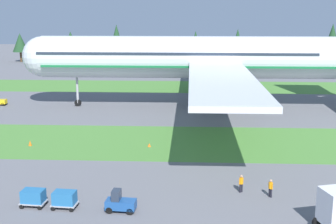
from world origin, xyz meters
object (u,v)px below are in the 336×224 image
object	(u,v)px
cargo_dolly_lead	(64,198)
cargo_dolly_second	(33,197)
airliner	(205,57)
taxiway_marker_0	(149,145)
taxiway_marker_1	(30,143)
ground_crew_marshaller	(271,188)
baggage_tug	(120,203)
ground_crew_loader	(241,183)

from	to	relation	value
cargo_dolly_lead	cargo_dolly_second	bearing A→B (deg)	-90.00
airliner	taxiway_marker_0	distance (m)	27.37
taxiway_marker_0	taxiway_marker_1	bearing A→B (deg)	-178.77
airliner	cargo_dolly_lead	world-z (taller)	airliner
cargo_dolly_lead	ground_crew_marshaller	distance (m)	18.90
baggage_tug	cargo_dolly_lead	distance (m)	5.03
ground_crew_loader	taxiway_marker_0	distance (m)	17.83
airliner	ground_crew_loader	xyz separation A→B (m)	(2.51, -39.37, -8.05)
airliner	ground_crew_marshaller	world-z (taller)	airliner
taxiway_marker_0	cargo_dolly_lead	bearing A→B (deg)	-106.82
ground_crew_marshaller	ground_crew_loader	xyz separation A→B (m)	(-2.62, 1.06, 0.00)
taxiway_marker_0	cargo_dolly_second	bearing A→B (deg)	-114.69
airliner	cargo_dolly_lead	size ratio (longest dim) A/B	34.48
cargo_dolly_second	taxiway_marker_1	xyz separation A→B (m)	(-6.76, 18.51, -0.57)
baggage_tug	taxiway_marker_1	xyz separation A→B (m)	(-14.65, 19.21, -0.47)
ground_crew_marshaller	taxiway_marker_0	world-z (taller)	ground_crew_marshaller
airliner	ground_crew_marshaller	size ratio (longest dim) A/B	46.04
airliner	taxiway_marker_1	size ratio (longest dim) A/B	115.42
taxiway_marker_1	ground_crew_marshaller	bearing A→B (deg)	-28.50
baggage_tug	ground_crew_loader	distance (m)	12.02
baggage_tug	taxiway_marker_0	size ratio (longest dim) A/B	5.76
taxiway_marker_1	airliner	bearing A→B (deg)	47.37
baggage_tug	cargo_dolly_second	bearing A→B (deg)	-90.00
ground_crew_marshaller	taxiway_marker_1	distance (m)	32.13
ground_crew_marshaller	baggage_tug	bearing A→B (deg)	-106.11
taxiway_marker_0	taxiway_marker_1	xyz separation A→B (m)	(-15.42, -0.33, 0.11)
cargo_dolly_lead	ground_crew_marshaller	world-z (taller)	ground_crew_marshaller
cargo_dolly_lead	taxiway_marker_0	distance (m)	19.96
cargo_dolly_second	taxiway_marker_0	distance (m)	20.75
cargo_dolly_second	taxiway_marker_0	bearing A→B (deg)	160.36
cargo_dolly_second	taxiway_marker_1	size ratio (longest dim) A/B	3.35
cargo_dolly_lead	ground_crew_loader	distance (m)	16.59
cargo_dolly_lead	cargo_dolly_second	size ratio (longest dim) A/B	1.00
taxiway_marker_0	airliner	bearing A→B (deg)	72.76
ground_crew_loader	taxiway_marker_1	xyz separation A→B (m)	(-25.61, 14.28, -0.60)
ground_crew_loader	cargo_dolly_lead	bearing A→B (deg)	-25.06
airliner	cargo_dolly_lead	bearing A→B (deg)	162.77
baggage_tug	cargo_dolly_lead	xyz separation A→B (m)	(-5.01, 0.44, 0.10)
cargo_dolly_second	ground_crew_loader	distance (m)	19.33
cargo_dolly_second	taxiway_marker_0	xyz separation A→B (m)	(8.66, 18.84, -0.68)
cargo_dolly_second	ground_crew_loader	bearing A→B (deg)	107.71
cargo_dolly_lead	ground_crew_marshaller	xyz separation A→B (m)	(18.59, 3.43, 0.03)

